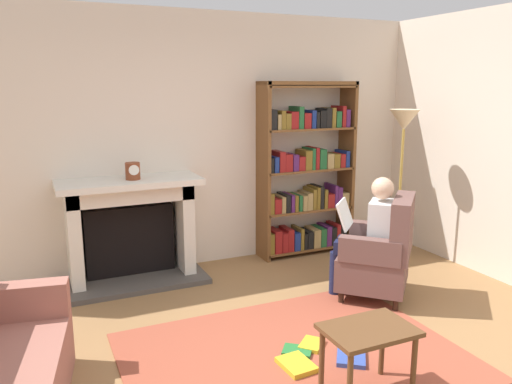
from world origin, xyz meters
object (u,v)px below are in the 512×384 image
(armchair_reading, at_px, (381,254))
(side_table, at_px, (368,339))
(mantel_clock, at_px, (133,171))
(floor_lamp, at_px, (403,134))
(seated_reader, at_px, (369,232))
(bookshelf, at_px, (306,174))
(fireplace, at_px, (130,226))

(armchair_reading, bearing_deg, side_table, 4.11)
(mantel_clock, xyz_separation_m, armchair_reading, (1.98, -1.29, -0.71))
(armchair_reading, height_order, floor_lamp, floor_lamp)
(seated_reader, relative_size, floor_lamp, 0.67)
(armchair_reading, relative_size, side_table, 1.73)
(bookshelf, height_order, floor_lamp, bookshelf)
(bookshelf, distance_m, side_table, 2.89)
(bookshelf, xyz_separation_m, seated_reader, (-0.10, -1.34, -0.32))
(mantel_clock, relative_size, seated_reader, 0.14)
(mantel_clock, height_order, side_table, mantel_clock)
(side_table, relative_size, floor_lamp, 0.33)
(armchair_reading, bearing_deg, fireplace, -79.82)
(bookshelf, bearing_deg, mantel_clock, -176.11)
(mantel_clock, xyz_separation_m, side_table, (0.94, -2.50, -0.74))
(armchair_reading, xyz_separation_m, floor_lamp, (0.82, 0.75, 1.01))
(bookshelf, height_order, seated_reader, bookshelf)
(seated_reader, bearing_deg, side_table, 8.28)
(bookshelf, bearing_deg, side_table, -111.86)
(seated_reader, distance_m, side_table, 1.63)
(armchair_reading, distance_m, side_table, 1.60)
(floor_lamp, bearing_deg, seated_reader, -143.41)
(floor_lamp, bearing_deg, bookshelf, 140.30)
(mantel_clock, bearing_deg, fireplace, 108.10)
(side_table, bearing_deg, armchair_reading, 49.32)
(mantel_clock, distance_m, armchair_reading, 2.47)
(seated_reader, xyz_separation_m, side_table, (-0.96, -1.30, -0.22))
(mantel_clock, distance_m, floor_lamp, 2.86)
(bookshelf, relative_size, side_table, 3.54)
(seated_reader, bearing_deg, floor_lamp, 171.38)
(fireplace, relative_size, bookshelf, 0.71)
(seated_reader, bearing_deg, mantel_clock, -77.65)
(side_table, xyz_separation_m, floor_lamp, (1.86, 1.97, 1.03))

